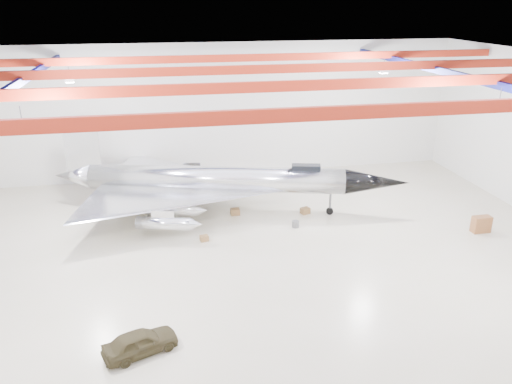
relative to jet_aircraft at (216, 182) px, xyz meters
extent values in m
plane|color=#BDB496|center=(1.39, -6.93, -2.22)|extent=(40.00, 40.00, 0.00)
plane|color=silver|center=(1.39, 8.07, 3.28)|extent=(40.00, 0.00, 40.00)
plane|color=#0A0F38|center=(1.39, -6.93, 8.78)|extent=(40.00, 40.00, 0.00)
cube|color=maroon|center=(1.39, -15.93, 8.18)|extent=(39.50, 0.25, 0.50)
cube|color=maroon|center=(1.39, -9.93, 8.18)|extent=(39.50, 0.25, 0.50)
cube|color=maroon|center=(1.39, -3.93, 8.18)|extent=(39.50, 0.25, 0.50)
cube|color=maroon|center=(1.39, 2.07, 8.18)|extent=(39.50, 0.25, 0.50)
cube|color=#0D1152|center=(-10.61, -6.93, 7.88)|extent=(0.25, 29.50, 0.40)
cube|color=#0D1152|center=(13.39, -6.93, 7.88)|extent=(0.25, 29.50, 0.40)
cube|color=silver|center=(-8.61, -12.93, 7.48)|extent=(0.55, 0.55, 0.25)
cube|color=silver|center=(11.39, -12.93, 7.48)|extent=(0.55, 0.55, 0.25)
cube|color=silver|center=(-8.61, -0.93, 7.48)|extent=(0.55, 0.55, 0.25)
cube|color=silver|center=(11.39, -0.93, 7.48)|extent=(0.55, 0.55, 0.25)
cylinder|color=silver|center=(0.05, -0.01, 0.26)|extent=(17.57, 6.22, 1.77)
cone|color=black|center=(10.75, -2.83, 0.26)|extent=(4.73, 2.84, 1.77)
cone|color=silver|center=(-9.80, 2.58, 0.26)|extent=(3.02, 2.39, 1.77)
cube|color=silver|center=(-8.94, 2.35, 2.56)|extent=(2.42, 0.73, 3.98)
cube|color=black|center=(6.04, -1.59, 1.19)|extent=(2.06, 1.18, 0.44)
cylinder|color=silver|center=(-3.76, -4.05, -0.98)|extent=(3.46, 1.63, 0.80)
cylinder|color=silver|center=(-3.20, -1.91, -0.98)|extent=(3.46, 1.63, 0.80)
cylinder|color=silver|center=(-1.85, 3.23, -0.98)|extent=(3.46, 1.63, 0.80)
cylinder|color=silver|center=(-1.28, 5.37, -0.98)|extent=(3.46, 1.63, 0.80)
cylinder|color=#59595B|center=(7.75, -2.04, -1.42)|extent=(0.16, 0.16, 1.59)
cylinder|color=black|center=(7.75, -2.04, -1.97)|extent=(0.53, 0.31, 0.50)
cylinder|color=#59595B|center=(-3.94, -1.25, -1.42)|extent=(0.16, 0.16, 1.59)
cylinder|color=black|center=(-3.94, -1.25, -1.97)|extent=(0.53, 0.31, 0.50)
cylinder|color=#59595B|center=(-2.81, 3.03, -1.42)|extent=(0.16, 0.16, 1.59)
cylinder|color=black|center=(-2.81, 3.03, -1.97)|extent=(0.53, 0.31, 0.50)
imported|color=#3B331D|center=(-5.04, -14.49, -1.68)|extent=(3.44, 2.34, 1.09)
cube|color=brown|center=(16.45, -6.65, -1.68)|extent=(1.19, 0.61, 1.09)
cube|color=olive|center=(-1.32, -4.43, -2.04)|extent=(0.58, 0.50, 0.36)
cube|color=#A61014|center=(-1.90, 2.04, -2.09)|extent=(0.41, 0.33, 0.27)
cylinder|color=#59595B|center=(4.84, -3.59, -2.01)|extent=(0.52, 0.52, 0.43)
cube|color=olive|center=(6.11, -1.55, -2.01)|extent=(0.73, 0.66, 0.42)
cube|color=#59595B|center=(-4.62, 0.04, -2.10)|extent=(0.43, 0.38, 0.25)
cube|color=olive|center=(1.22, -0.77, -2.00)|extent=(0.63, 0.50, 0.44)
cylinder|color=#59595B|center=(1.18, 3.88, -2.05)|extent=(0.46, 0.46, 0.35)
camera|label=1|loc=(-3.61, -32.57, 11.98)|focal=35.00mm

